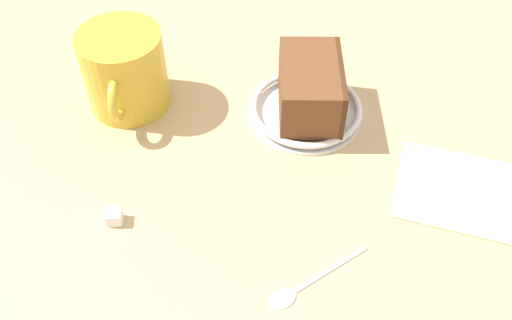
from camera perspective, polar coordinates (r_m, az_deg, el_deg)
name	(u,v)px	position (r cm, az deg, el deg)	size (l,w,h in cm)	color
ground_plane	(254,153)	(69.01, -0.19, 0.75)	(116.01, 116.01, 3.78)	tan
small_plate	(306,110)	(70.65, 5.01, 5.02)	(14.00, 14.00, 1.59)	white
cake_slice	(310,89)	(68.39, 5.43, 7.08)	(13.43, 11.78, 6.79)	#472814
tea_mug	(124,71)	(70.97, -13.00, 8.70)	(12.08, 9.99, 10.04)	gold
teaspoon	(299,288)	(55.93, 4.32, -12.62)	(11.13, 6.61, 0.80)	silver
folded_napkin	(455,189)	(66.26, 19.28, -2.76)	(11.37, 12.50, 0.60)	beige
sugar_cube	(115,217)	(61.49, -13.94, -5.53)	(1.57, 1.57, 1.57)	white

